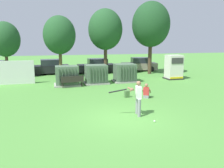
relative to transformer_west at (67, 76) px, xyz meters
name	(u,v)px	position (x,y,z in m)	size (l,w,h in m)	color
ground_plane	(124,118)	(2.12, -8.84, -0.79)	(96.00, 96.00, 0.00)	#51933D
fence_panel	(4,73)	(-5.03, 1.66, 0.21)	(4.80, 0.12, 2.00)	silver
transformer_west	(67,76)	(0.00, 0.00, 0.00)	(2.10, 1.70, 1.62)	#9E9B93
transformer_mid_west	(96,74)	(2.49, 0.23, 0.00)	(2.10, 1.70, 1.62)	#9E9B93
transformer_mid_east	(125,73)	(5.13, 0.35, 0.00)	(2.10, 1.70, 1.62)	#9E9B93
generator_enclosure	(174,67)	(10.17, 0.66, 0.35)	(1.60, 1.40, 2.30)	#262626
park_bench	(72,81)	(0.37, -0.91, -0.25)	(1.84, 0.61, 0.92)	#2D2823
batter	(137,96)	(2.87, -8.61, 0.19)	(1.62, 0.74, 1.74)	gray
sports_ball	(154,121)	(3.30, -9.73, -0.74)	(0.09, 0.09, 0.09)	white
seated_spectator	(146,92)	(4.72, -5.45, -0.41)	(0.67, 0.79, 0.96)	gray
backpack	(127,94)	(3.52, -5.05, -0.57)	(0.35, 0.30, 0.44)	#4C723F
tree_left	(5,39)	(-5.47, 5.65, 2.97)	(2.87, 2.87, 5.48)	#4C3828
tree_center_left	(59,35)	(-0.29, 4.68, 3.38)	(3.18, 3.18, 6.08)	brown
tree_center_right	(105,30)	(4.55, 5.43, 4.00)	(3.65, 3.65, 6.98)	#4C3828
tree_right	(151,25)	(9.38, 4.49, 4.54)	(4.07, 4.07, 7.77)	#4C3828
parked_car_left_of_center	(50,67)	(-1.39, 6.93, -0.04)	(4.28, 2.09, 1.62)	black
parked_car_right_of_center	(97,66)	(3.78, 6.69, -0.04)	(4.24, 2.00, 1.62)	black
parked_car_rightmost	(139,65)	(9.12, 6.95, -0.04)	(4.40, 2.36, 1.62)	gray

